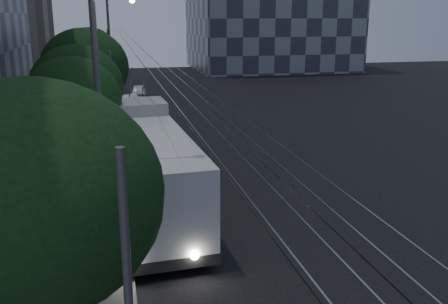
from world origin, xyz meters
name	(u,v)px	position (x,y,z in m)	size (l,w,h in m)	color
ground	(262,225)	(0.00, 0.00, 0.00)	(120.00, 120.00, 0.00)	black
sidewalk	(82,124)	(-7.50, 20.00, 0.07)	(5.00, 90.00, 0.15)	slate
tram_rails	(216,119)	(2.50, 20.00, 0.01)	(4.52, 90.00, 0.02)	gray
overhead_wires	(115,77)	(-4.97, 20.00, 3.47)	(2.23, 90.00, 6.00)	black
trolleybus	(146,163)	(-4.10, 3.15, 1.82)	(3.49, 13.31, 5.63)	silver
pickup_silver	(141,132)	(-3.72, 13.21, 0.82)	(2.73, 5.92, 1.65)	#A6A9AE
car_white_a	(136,124)	(-3.85, 16.35, 0.73)	(1.71, 4.26, 1.45)	#B4B4B8
car_white_b	(140,114)	(-3.29, 20.21, 0.65)	(1.82, 4.48, 1.30)	white
car_white_c	(130,103)	(-3.83, 25.03, 0.65)	(1.37, 3.92, 1.29)	white
car_white_d	(139,92)	(-2.70, 31.70, 0.61)	(1.44, 3.58, 1.22)	silver
tree_0	(32,198)	(-7.00, -7.24, 4.37)	(5.19, 5.19, 6.71)	#2E1F19
tree_1	(73,100)	(-7.00, 5.64, 4.17)	(4.22, 4.22, 6.09)	#2E1F19
tree_2	(77,87)	(-7.00, 9.06, 4.30)	(4.64, 4.64, 6.41)	#2E1F19
tree_3	(85,68)	(-6.91, 17.39, 4.42)	(5.72, 5.72, 7.00)	#2E1F19
tree_4	(90,52)	(-6.92, 29.38, 4.59)	(4.76, 4.76, 6.75)	#2E1F19
tree_5	(92,48)	(-7.00, 39.40, 4.32)	(4.39, 4.39, 6.31)	#2E1F19
streetlamp_near	(111,93)	(-5.36, -1.39, 5.50)	(2.22, 0.44, 9.04)	#58575A
streetlamp_far	(115,41)	(-4.80, 25.48, 5.68)	(2.29, 0.44, 9.37)	#58575A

